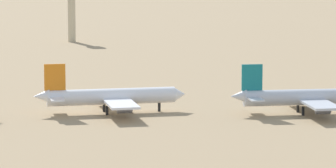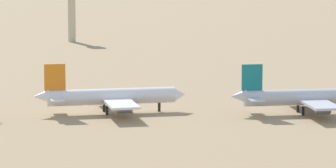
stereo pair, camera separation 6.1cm
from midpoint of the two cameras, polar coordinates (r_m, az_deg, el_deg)
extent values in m
plane|color=#9E8460|center=(244.49, -3.07, -1.55)|extent=(4000.00, 4000.00, 0.00)
cylinder|color=white|center=(240.96, -3.22, -0.71)|extent=(31.03, 5.94, 3.85)
cone|color=white|center=(244.11, 0.67, -0.59)|extent=(3.13, 3.85, 3.66)
cone|color=white|center=(238.86, -7.20, -0.70)|extent=(4.07, 3.53, 3.28)
cube|color=orange|center=(238.55, -6.43, 0.39)|extent=(5.03, 0.82, 6.26)
cube|color=white|center=(242.99, -6.51, -0.59)|extent=(3.52, 6.75, 0.35)
cube|color=white|center=(235.40, -6.32, -0.86)|extent=(3.52, 6.75, 0.35)
cube|color=white|center=(241.20, -3.00, -0.84)|extent=(8.64, 31.21, 0.54)
cylinder|color=slate|center=(248.61, -3.04, -0.90)|extent=(3.61, 2.35, 2.12)
cylinder|color=slate|center=(234.52, -2.48, -1.42)|extent=(3.61, 2.35, 2.12)
cylinder|color=black|center=(243.50, -0.49, -1.32)|extent=(0.67, 0.67, 2.12)
cylinder|color=black|center=(243.46, -3.64, -1.34)|extent=(0.67, 0.67, 2.12)
cylinder|color=black|center=(238.95, -3.47, -1.51)|extent=(0.67, 0.67, 2.12)
cylinder|color=silver|center=(242.02, 7.87, -0.74)|extent=(30.60, 3.95, 3.82)
cone|color=silver|center=(237.92, 4.02, -0.70)|extent=(3.84, 3.27, 3.25)
cube|color=#14727A|center=(238.01, 4.80, 0.38)|extent=(4.97, 0.50, 6.21)
cube|color=silver|center=(242.34, 4.58, -0.59)|extent=(3.09, 6.51, 0.34)
cube|color=silver|center=(234.97, 4.99, -0.86)|extent=(3.09, 6.51, 0.34)
cube|color=silver|center=(242.37, 8.09, -0.87)|extent=(6.63, 30.61, 0.54)
cylinder|color=slate|center=(249.64, 7.84, -0.93)|extent=(3.45, 2.12, 2.10)
cylinder|color=slate|center=(236.06, 8.79, -1.45)|extent=(3.45, 2.12, 2.10)
cylinder|color=black|center=(244.27, 7.39, -1.36)|extent=(0.67, 0.67, 2.10)
cylinder|color=black|center=(239.91, 7.68, -1.53)|extent=(0.67, 0.67, 2.10)
cylinder|color=#C6B793|center=(423.45, -5.48, 3.74)|extent=(3.20, 3.20, 19.96)
camera|label=1|loc=(0.03, -89.99, 0.00)|focal=107.43mm
camera|label=2|loc=(0.03, 90.01, 0.00)|focal=107.43mm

